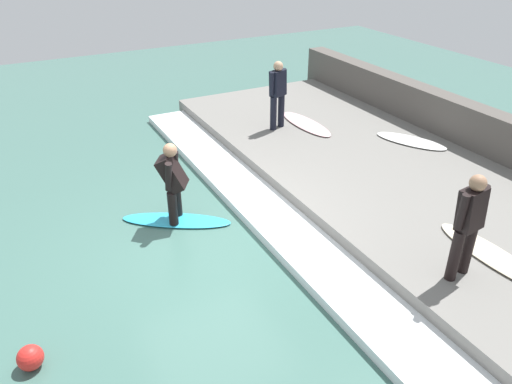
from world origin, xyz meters
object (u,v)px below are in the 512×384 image
surfer_riding (173,179)px  surfboard_spare (411,141)px  marker_buoy (30,358)px  surfboard_riding (176,220)px  surfer_waiting_near (469,222)px  surfer_waiting_far (278,91)px  surfboard_waiting_near (493,255)px  surfboard_waiting_far (306,124)px

surfer_riding → surfboard_spare: surfer_riding is taller
surfboard_spare → marker_buoy: (-8.27, -2.49, -0.23)m
surfboard_riding → surfer_riding: 0.83m
surfer_waiting_near → surfer_waiting_far: bearing=84.9°
surfer_waiting_near → surfer_waiting_far: (0.54, 6.02, 0.01)m
surfboard_riding → surfboard_waiting_near: 5.17m
surfer_waiting_far → surfboard_spare: size_ratio=0.94×
surfboard_riding → surfboard_waiting_far: size_ratio=1.02×
surfboard_riding → surfer_riding: (-0.00, 0.00, 0.83)m
surfboard_spare → surfboard_waiting_near: bearing=-117.2°
surfboard_riding → surfboard_spare: 5.63m
surfboard_waiting_far → surfboard_spare: same height
surfboard_riding → surfboard_waiting_far: 4.65m
surfboard_waiting_near → surfboard_spare: size_ratio=1.16×
surfboard_waiting_near → surfer_waiting_far: 6.04m
surfboard_riding → surfer_riding: bearing=116.6°
surfer_riding → surfer_waiting_near: bearing=-52.4°
surfboard_waiting_near → surfer_waiting_far: (-0.26, 5.97, 0.86)m
surfboard_waiting_near → surfboard_riding: bearing=135.0°
surfboard_spare → surfer_riding: bearing=-178.2°
surfboard_riding → surfer_waiting_near: 4.82m
surfboard_waiting_near → surfboard_spare: same height
surfboard_spare → marker_buoy: size_ratio=5.40×
surfboard_waiting_near → surfer_waiting_far: size_ratio=1.23×
surfer_waiting_far → marker_buoy: 7.69m
surfer_waiting_far → surfboard_waiting_far: surfer_waiting_far is taller
surfboard_waiting_near → surfboard_waiting_far: 5.82m
surfer_waiting_far → surfboard_spare: surfer_waiting_far is taller
surfboard_riding → surfer_waiting_near: bearing=-52.4°
surfboard_waiting_far → surfboard_waiting_near: bearing=-94.5°
surfer_waiting_far → surfboard_spare: (2.22, -2.14, -0.86)m
surfboard_waiting_near → marker_buoy: surfboard_waiting_near is taller
surfer_waiting_far → surfer_waiting_near: bearing=-95.1°
marker_buoy → surfer_riding: bearing=41.0°
surfboard_riding → surfer_waiting_near: surfer_waiting_near is taller
surfboard_riding → surfer_waiting_far: size_ratio=1.21×
surfer_waiting_near → marker_buoy: 5.77m
surfer_waiting_near → surfer_riding: bearing=127.6°
surfer_riding → marker_buoy: (-2.65, -2.31, -0.70)m
surfboard_waiting_near → surfboard_spare: (1.97, 3.83, 0.00)m
surfer_riding → marker_buoy: surfer_riding is taller
surfer_riding → surfboard_spare: (5.61, 0.18, -0.48)m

